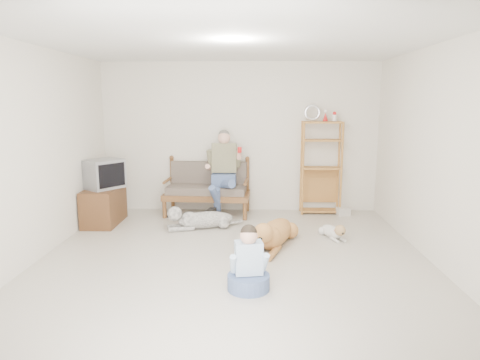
{
  "coord_description": "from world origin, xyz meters",
  "views": [
    {
      "loc": [
        0.24,
        -5.05,
        2.0
      ],
      "look_at": [
        0.06,
        1.0,
        0.89
      ],
      "focal_mm": 32.0,
      "sensor_mm": 36.0,
      "label": 1
    }
  ],
  "objects_px": {
    "etagere": "(321,167)",
    "golden_retriever": "(273,234)",
    "loveseat": "(207,187)",
    "tv_stand": "(104,206)"
  },
  "relations": [
    {
      "from": "etagere",
      "to": "golden_retriever",
      "type": "bearing_deg",
      "value": -116.35
    },
    {
      "from": "tv_stand",
      "to": "golden_retriever",
      "type": "distance_m",
      "value": 2.96
    },
    {
      "from": "loveseat",
      "to": "golden_retriever",
      "type": "relative_size",
      "value": 1.04
    },
    {
      "from": "loveseat",
      "to": "etagere",
      "type": "height_order",
      "value": "etagere"
    },
    {
      "from": "loveseat",
      "to": "tv_stand",
      "type": "xyz_separation_m",
      "value": [
        -1.65,
        -0.69,
        -0.19
      ]
    },
    {
      "from": "etagere",
      "to": "golden_retriever",
      "type": "relative_size",
      "value": 1.32
    },
    {
      "from": "tv_stand",
      "to": "golden_retriever",
      "type": "xyz_separation_m",
      "value": [
        2.76,
        -1.07,
        -0.11
      ]
    },
    {
      "from": "golden_retriever",
      "to": "tv_stand",
      "type": "bearing_deg",
      "value": 177.92
    },
    {
      "from": "etagere",
      "to": "golden_retriever",
      "type": "xyz_separation_m",
      "value": [
        -0.93,
        -1.88,
        -0.66
      ]
    },
    {
      "from": "loveseat",
      "to": "tv_stand",
      "type": "distance_m",
      "value": 1.8
    }
  ]
}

